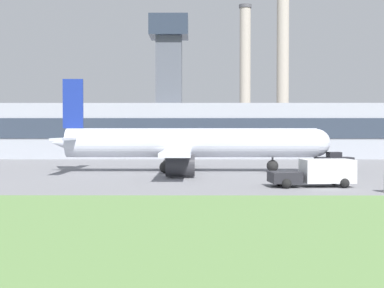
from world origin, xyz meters
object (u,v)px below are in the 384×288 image
(pushback_tug, at_px, (334,163))
(fuel_truck, at_px, (317,173))
(ground_crew_person, at_px, (354,170))
(airplane, at_px, (187,144))

(pushback_tug, relative_size, fuel_truck, 0.59)
(ground_crew_person, bearing_deg, fuel_truck, -132.17)
(fuel_truck, bearing_deg, pushback_tug, 70.82)
(pushback_tug, distance_m, fuel_truck, 14.32)
(airplane, relative_size, ground_crew_person, 16.42)
(fuel_truck, distance_m, ground_crew_person, 5.93)
(pushback_tug, distance_m, ground_crew_person, 9.16)
(pushback_tug, bearing_deg, airplane, 178.02)
(airplane, xyz_separation_m, fuel_truck, (9.73, -14.02, -1.71))
(fuel_truck, relative_size, ground_crew_person, 3.66)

